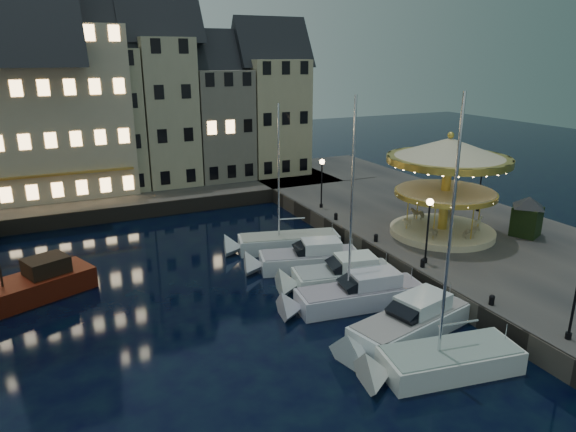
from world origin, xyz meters
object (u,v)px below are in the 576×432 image
motorboat_e (304,260)px  motorboat_b (406,325)px  red_fishing_boat (26,289)px  bollard_d (336,216)px  bollard_b (423,262)px  ticket_kiosk (528,209)px  bollard_c (376,237)px  motorboat_c (353,295)px  carousel (448,168)px  streetlamp_d (481,179)px  streetlamp_c (322,176)px  motorboat_f (281,243)px  bollard_a (492,299)px  motorboat_d (338,277)px  motorboat_a (439,363)px  streetlamp_b (428,221)px

motorboat_e → motorboat_b: bearing=-85.9°
motorboat_b → red_fishing_boat: size_ratio=0.99×
bollard_d → red_fishing_boat: size_ratio=0.07×
bollard_b → ticket_kiosk: bearing=8.1°
bollard_c → motorboat_e: bearing=173.6°
motorboat_c → ticket_kiosk: 16.02m
ticket_kiosk → carousel: bearing=152.9°
bollard_b → carousel: 8.09m
bollard_d → carousel: carousel is taller
streetlamp_d → red_fishing_boat: (-33.99, 0.84, -3.31)m
streetlamp_c → streetlamp_d: same height
bollard_d → motorboat_e: size_ratio=0.07×
motorboat_f → bollard_a: bearing=-70.4°
motorboat_b → motorboat_f: motorboat_f is taller
motorboat_d → ticket_kiosk: bearing=-2.6°
bollard_b → motorboat_b: 6.48m
streetlamp_c → motorboat_d: bearing=-114.3°
bollard_b → motorboat_f: bearing=119.4°
bollard_a → ticket_kiosk: 12.68m
motorboat_c → motorboat_f: 9.84m
motorboat_a → motorboat_c: (-0.01, 7.13, 0.14)m
bollard_b → motorboat_c: (-5.24, -0.46, -0.92)m
motorboat_e → red_fishing_boat: (-16.75, 2.75, 0.06)m
motorboat_b → ticket_kiosk: bearing=21.4°
bollard_a → red_fishing_boat: red_fishing_boat is taller
motorboat_e → ticket_kiosk: bearing=-14.6°
streetlamp_b → motorboat_f: 11.20m
streetlamp_d → motorboat_e: size_ratio=0.54×
streetlamp_b → bollard_b: bearing=-140.2°
motorboat_a → motorboat_b: (0.60, 3.16, 0.10)m
bollard_b → motorboat_e: motorboat_e is taller
motorboat_c → motorboat_e: 6.06m
bollard_b → red_fishing_boat: size_ratio=0.07×
streetlamp_d → bollard_b: (-11.90, -7.50, -2.41)m
motorboat_d → streetlamp_d: bearing=17.8°
streetlamp_d → motorboat_f: bearing=173.8°
motorboat_e → carousel: carousel is taller
streetlamp_b → motorboat_d: size_ratio=0.57×
bollard_d → ticket_kiosk: 13.90m
streetlamp_c → streetlamp_d: size_ratio=1.00×
streetlamp_d → motorboat_a: size_ratio=0.34×
bollard_a → red_fishing_boat: 26.09m
bollard_c → red_fishing_boat: red_fishing_boat is taller
motorboat_d → carousel: bearing=11.5°
carousel → ticket_kiosk: bearing=-27.1°
motorboat_f → bollard_d: bearing=12.1°
motorboat_e → motorboat_c: bearing=-89.0°
bollard_a → motorboat_f: size_ratio=0.05×
bollard_d → bollard_c: bearing=-90.0°
streetlamp_c → motorboat_b: bearing=-105.8°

